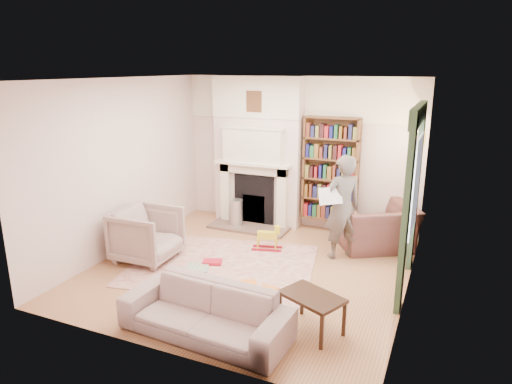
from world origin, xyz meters
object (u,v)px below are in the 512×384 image
at_px(paraffin_heater, 236,214).
at_px(sofa, 206,312).
at_px(armchair_left, 147,235).
at_px(rocking_horse, 267,238).
at_px(bookcase, 330,169).
at_px(man_reading, 342,207).
at_px(coffee_table, 311,313).
at_px(armchair_reading, 376,227).

bearing_deg(paraffin_heater, sofa, -69.61).
relative_size(armchair_left, rocking_horse, 1.84).
distance_m(bookcase, paraffin_heater, 1.94).
relative_size(armchair_left, paraffin_heater, 1.66).
bearing_deg(man_reading, bookcase, -105.63).
distance_m(coffee_table, rocking_horse, 2.44).
relative_size(sofa, coffee_table, 2.79).
height_order(armchair_reading, sofa, armchair_reading).
relative_size(armchair_reading, sofa, 0.60).
xyz_separation_m(armchair_left, man_reading, (2.77, 1.31, 0.42)).
bearing_deg(man_reading, rocking_horse, -29.81).
xyz_separation_m(armchair_reading, sofa, (-1.34, -3.38, -0.10)).
relative_size(armchair_reading, armchair_left, 1.29).
bearing_deg(armchair_left, rocking_horse, -57.16).
xyz_separation_m(bookcase, armchair_reading, (0.95, -0.52, -0.79)).
distance_m(bookcase, armchair_left, 3.41).
relative_size(bookcase, armchair_left, 2.03).
bearing_deg(paraffin_heater, bookcase, 17.93).
bearing_deg(coffee_table, man_reading, 119.49).
distance_m(armchair_reading, coffee_table, 2.84).
distance_m(bookcase, man_reading, 1.27).
height_order(armchair_left, sofa, armchair_left).
relative_size(armchair_left, coffee_table, 1.30).
relative_size(bookcase, armchair_reading, 1.58).
bearing_deg(rocking_horse, man_reading, -5.40).
bearing_deg(sofa, coffee_table, 31.00).
xyz_separation_m(paraffin_heater, rocking_horse, (0.95, -0.79, -0.06)).
distance_m(armchair_left, rocking_horse, 1.94).
xyz_separation_m(armchair_left, sofa, (1.89, -1.47, -0.13)).
bearing_deg(man_reading, sofa, 32.73).
bearing_deg(bookcase, armchair_reading, -28.63).
relative_size(armchair_left, man_reading, 0.55).
height_order(armchair_reading, rocking_horse, armchair_reading).
height_order(armchair_reading, armchair_left, armchair_left).
bearing_deg(rocking_horse, coffee_table, -70.92).
bearing_deg(armchair_left, man_reading, -66.72).
distance_m(armchair_reading, man_reading, 0.88).
distance_m(bookcase, rocking_horse, 1.77).
bearing_deg(armchair_reading, bookcase, -59.86).
bearing_deg(armchair_reading, rocking_horse, -5.02).
height_order(armchair_left, coffee_table, armchair_left).
bearing_deg(coffee_table, bookcase, 126.23).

